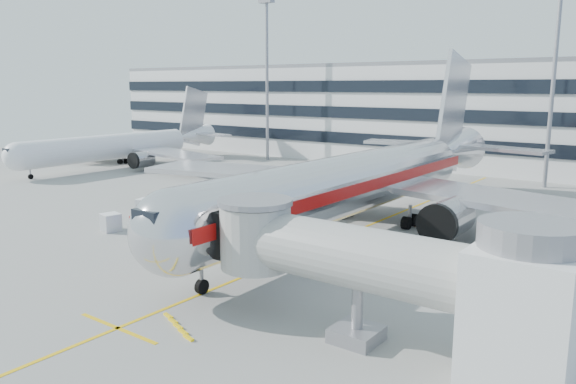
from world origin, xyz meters
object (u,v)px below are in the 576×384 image
Objects in this scene: ramp_worker at (162,233)px; cargo_container_right at (147,207)px; belt_loader at (207,232)px; cargo_container_front at (141,232)px; main_jet at (365,179)px; cargo_container_left at (111,222)px; baggage_tug at (159,230)px.

cargo_container_right is at bearing 89.63° from ramp_worker.
cargo_container_front is (-3.69, -3.67, 0.21)m from belt_loader.
main_jet reaches higher than ramp_worker.
cargo_container_right is at bearing 108.97° from cargo_container_left.
baggage_tug is at bearing 94.74° from ramp_worker.
cargo_container_left is at bearing -71.03° from cargo_container_right.
baggage_tug reaches higher than cargo_container_right.
baggage_tug is 1.73× the size of cargo_container_left.
belt_loader is 2.41× the size of cargo_container_front.
cargo_container_left is at bearing 122.05° from ramp_worker.
belt_loader is 2.27× the size of cargo_container_right.
cargo_container_right is at bearing 166.74° from belt_loader.
cargo_container_right is 1.03× the size of ramp_worker.
ramp_worker is at bearing -125.73° from main_jet.
main_jet is at bearing 50.49° from cargo_container_front.
cargo_container_right is (-10.25, 2.42, 0.28)m from belt_loader.
cargo_container_right is at bearing -155.51° from main_jet.
baggage_tug is at bearing -135.69° from belt_loader.
belt_loader is 2.47× the size of cargo_container_left.
belt_loader is 1.43× the size of baggage_tug.
cargo_container_left is at bearing 172.34° from cargo_container_front.
main_jet is 27.76× the size of cargo_container_right.
main_jet reaches higher than cargo_container_front.
main_jet is 17.44× the size of baggage_tug.
cargo_container_left is 5.77m from cargo_container_right.
ramp_worker is (1.92, 0.55, 0.12)m from cargo_container_front.
main_jet reaches higher than belt_loader.
cargo_container_front is at bearing -7.66° from cargo_container_left.
ramp_worker is (8.49, -5.54, 0.04)m from cargo_container_right.
cargo_container_left is 4.73m from cargo_container_front.
belt_loader reaches higher than cargo_container_right.
baggage_tug is 1.44m from cargo_container_front.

